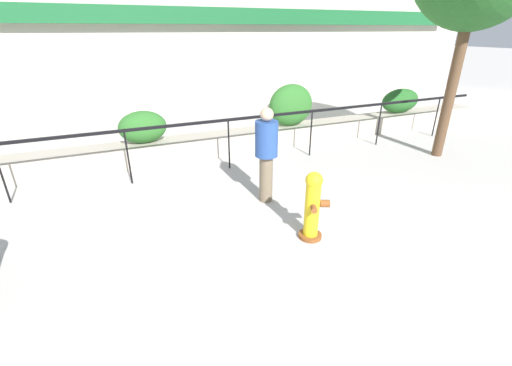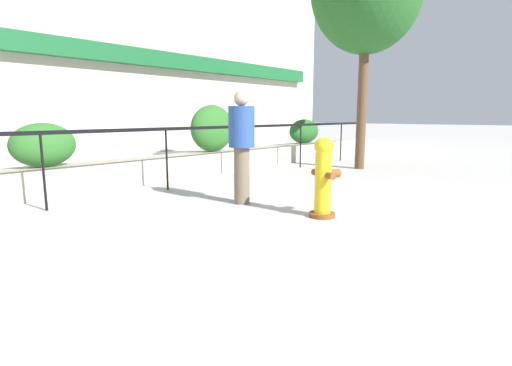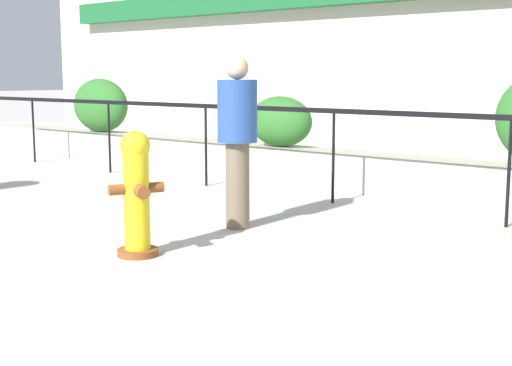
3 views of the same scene
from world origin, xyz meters
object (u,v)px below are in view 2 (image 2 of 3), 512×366
at_px(hedge_bush_2, 212,128).
at_px(pedestrian, 242,140).
at_px(hedge_bush_3, 304,131).
at_px(hedge_bush_1, 43,145).
at_px(fire_hydrant, 323,177).

distance_m(hedge_bush_2, pedestrian, 3.59).
bearing_deg(hedge_bush_3, hedge_bush_1, 180.00).
relative_size(hedge_bush_1, pedestrian, 0.62).
relative_size(hedge_bush_3, fire_hydrant, 1.27).
height_order(hedge_bush_3, pedestrian, pedestrian).
bearing_deg(fire_hydrant, hedge_bush_3, 36.11).
bearing_deg(hedge_bush_2, hedge_bush_3, 0.00).
bearing_deg(hedge_bush_2, pedestrian, -125.91).
xyz_separation_m(hedge_bush_1, hedge_bush_2, (3.86, 0.00, 0.18)).
relative_size(hedge_bush_1, hedge_bush_2, 0.85).
distance_m(hedge_bush_2, fire_hydrant, 4.79).
relative_size(fire_hydrant, pedestrian, 0.62).
bearing_deg(hedge_bush_2, hedge_bush_1, 180.00).
xyz_separation_m(hedge_bush_1, fire_hydrant, (1.85, -4.31, -0.32)).
bearing_deg(hedge_bush_1, hedge_bush_2, 0.00).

